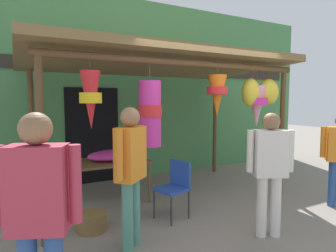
# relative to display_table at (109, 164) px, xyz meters

# --- Properties ---
(ground_plane) EXTENTS (30.00, 30.00, 0.00)m
(ground_plane) POSITION_rel_display_table_xyz_m (1.22, -0.93, -0.65)
(ground_plane) COLOR gray
(shop_facade) EXTENTS (9.56, 0.29, 3.95)m
(shop_facade) POSITION_rel_display_table_xyz_m (1.21, 1.44, 1.32)
(shop_facade) COLOR #47844C
(shop_facade) RESTS_ON ground_plane
(market_stall_canopy) EXTENTS (4.51, 2.49, 2.53)m
(market_stall_canopy) POSITION_rel_display_table_xyz_m (0.97, -0.33, 1.55)
(market_stall_canopy) COLOR brown
(market_stall_canopy) RESTS_ON ground_plane
(display_table) EXTENTS (1.27, 0.83, 0.72)m
(display_table) POSITION_rel_display_table_xyz_m (0.00, 0.00, 0.00)
(display_table) COLOR brown
(display_table) RESTS_ON ground_plane
(flower_heap_on_table) EXTENTS (0.81, 0.57, 0.17)m
(flower_heap_on_table) POSITION_rel_display_table_xyz_m (0.06, -0.01, 0.15)
(flower_heap_on_table) COLOR #D13399
(flower_heap_on_table) RESTS_ON display_table
(folding_chair) EXTENTS (0.50, 0.50, 0.84)m
(folding_chair) POSITION_rel_display_table_xyz_m (0.67, -1.11, -0.15)
(folding_chair) COLOR #2347A8
(folding_chair) RESTS_ON ground_plane
(wicker_basket_by_table) EXTENTS (0.40, 0.40, 0.24)m
(wicker_basket_by_table) POSITION_rel_display_table_xyz_m (-0.53, -0.99, -0.53)
(wicker_basket_by_table) COLOR brown
(wicker_basket_by_table) RESTS_ON ground_plane
(customer_foreground) EXTENTS (0.47, 0.43, 1.66)m
(customer_foreground) POSITION_rel_display_table_xyz_m (-0.23, -1.65, 0.33)
(customer_foreground) COLOR #4C8E7A
(customer_foreground) RESTS_ON ground_plane
(shopper_by_bananas) EXTENTS (0.55, 0.36, 1.66)m
(shopper_by_bananas) POSITION_rel_display_table_xyz_m (-1.26, -2.61, 0.33)
(shopper_by_bananas) COLOR #2D5193
(shopper_by_bananas) RESTS_ON ground_plane
(passerby_at_right) EXTENTS (0.54, 0.38, 1.58)m
(passerby_at_right) POSITION_rel_display_table_xyz_m (1.43, -2.20, 0.28)
(passerby_at_right) COLOR silver
(passerby_at_right) RESTS_ON ground_plane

